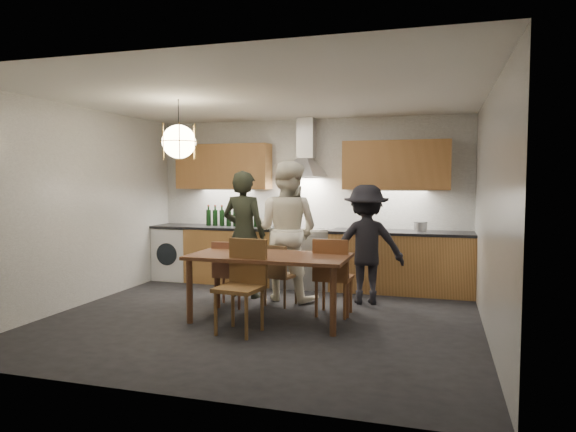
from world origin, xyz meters
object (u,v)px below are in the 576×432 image
(person_mid, at_px, (287,231))
(mixing_bowl, at_px, (368,228))
(stock_pot, at_px, (420,227))
(dining_table, at_px, (269,262))
(person_left, at_px, (244,234))
(person_right, at_px, (366,244))
(wine_bottles, at_px, (232,216))
(chair_front, at_px, (243,279))
(chair_back_left, at_px, (229,270))

(person_mid, xyz_separation_m, mixing_bowl, (0.99, 0.83, -0.01))
(stock_pot, bearing_deg, dining_table, -128.63)
(person_left, bearing_deg, person_right, -168.94)
(mixing_bowl, distance_m, wine_bottles, 2.21)
(dining_table, bearing_deg, person_right, 51.29)
(dining_table, relative_size, person_mid, 0.97)
(person_left, relative_size, wine_bottles, 1.94)
(dining_table, distance_m, person_mid, 1.12)
(chair_front, distance_m, person_right, 2.00)
(chair_back_left, xyz_separation_m, mixing_bowl, (1.58, 1.49, 0.45))
(chair_front, height_order, stock_pot, stock_pot)
(chair_back_left, bearing_deg, mixing_bowl, -141.28)
(chair_front, relative_size, person_left, 0.56)
(chair_back_left, xyz_separation_m, chair_front, (0.55, -0.90, 0.08))
(chair_back_left, bearing_deg, chair_front, 116.88)
(dining_table, height_order, chair_back_left, chair_back_left)
(chair_front, bearing_deg, person_right, 63.36)
(dining_table, xyz_separation_m, mixing_bowl, (0.89, 1.91, 0.25))
(mixing_bowl, bearing_deg, person_right, -84.35)
(chair_front, distance_m, stock_pot, 3.10)
(mixing_bowl, relative_size, stock_pot, 1.70)
(chair_back_left, bearing_deg, wine_bottles, -73.32)
(dining_table, distance_m, chair_back_left, 0.83)
(person_mid, distance_m, mixing_bowl, 1.29)
(person_mid, distance_m, wine_bottles, 1.55)
(person_left, distance_m, person_mid, 0.63)
(dining_table, bearing_deg, chair_back_left, 148.71)
(stock_pot, xyz_separation_m, wine_bottles, (-2.94, -0.00, 0.10))
(mixing_bowl, bearing_deg, person_left, -152.27)
(chair_back_left, distance_m, person_right, 1.84)
(wine_bottles, bearing_deg, chair_front, -64.88)
(person_mid, relative_size, person_right, 1.20)
(chair_back_left, xyz_separation_m, wine_bottles, (-0.63, 1.61, 0.57))
(dining_table, xyz_separation_m, wine_bottles, (-1.32, 2.04, 0.38))
(person_mid, bearing_deg, stock_pot, -138.41)
(chair_back_left, relative_size, person_left, 0.49)
(person_mid, height_order, wine_bottles, person_mid)
(chair_front, relative_size, person_mid, 0.53)
(chair_back_left, height_order, chair_front, chair_front)
(chair_front, xyz_separation_m, mixing_bowl, (1.03, 2.39, 0.37))
(dining_table, xyz_separation_m, stock_pot, (1.63, 2.04, 0.28))
(person_right, xyz_separation_m, mixing_bowl, (-0.07, 0.73, 0.15))
(chair_front, bearing_deg, mixing_bowl, 73.63)
(dining_table, xyz_separation_m, person_mid, (-0.11, 1.08, 0.26))
(chair_front, distance_m, person_left, 1.68)
(person_left, bearing_deg, wine_bottles, -52.07)
(chair_front, distance_m, wine_bottles, 2.82)
(chair_front, relative_size, wine_bottles, 1.10)
(person_mid, relative_size, stock_pot, 10.12)
(person_right, height_order, stock_pot, person_right)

